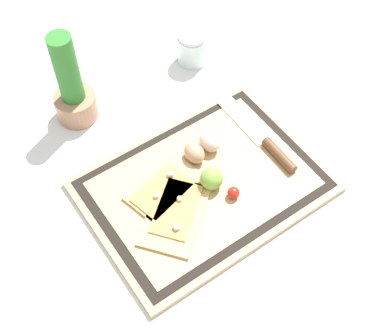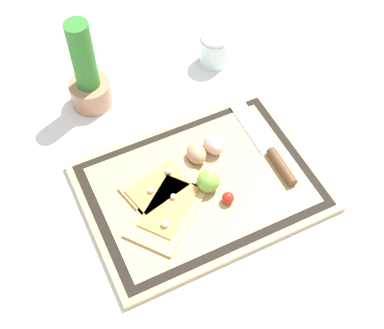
{
  "view_description": "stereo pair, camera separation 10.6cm",
  "coord_description": "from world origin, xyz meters",
  "px_view_note": "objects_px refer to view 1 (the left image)",
  "views": [
    {
      "loc": [
        -0.38,
        -0.51,
        0.99
      ],
      "look_at": [
        0.0,
        0.05,
        0.03
      ],
      "focal_mm": 50.0,
      "sensor_mm": 36.0,
      "label": 1
    },
    {
      "loc": [
        -0.29,
        -0.56,
        0.99
      ],
      "look_at": [
        0.0,
        0.05,
        0.03
      ],
      "focal_mm": 50.0,
      "sensor_mm": 36.0,
      "label": 2
    }
  ],
  "objects_px": {
    "lime": "(212,178)",
    "cherry_tomato_red": "(233,193)",
    "herb_pot": "(72,91)",
    "pizza_slice_near": "(175,214)",
    "pizza_slice_far": "(166,189)",
    "egg_brown": "(194,153)",
    "egg_pink": "(209,142)",
    "knife": "(269,145)",
    "sauce_jar": "(192,49)"
  },
  "relations": [
    {
      "from": "lime",
      "to": "cherry_tomato_red",
      "type": "height_order",
      "value": "lime"
    },
    {
      "from": "cherry_tomato_red",
      "to": "herb_pot",
      "type": "relative_size",
      "value": 0.11
    },
    {
      "from": "pizza_slice_near",
      "to": "pizza_slice_far",
      "type": "bearing_deg",
      "value": 74.87
    },
    {
      "from": "egg_brown",
      "to": "egg_pink",
      "type": "relative_size",
      "value": 1.0
    },
    {
      "from": "pizza_slice_near",
      "to": "knife",
      "type": "bearing_deg",
      "value": 5.73
    },
    {
      "from": "egg_brown",
      "to": "pizza_slice_far",
      "type": "bearing_deg",
      "value": -160.73
    },
    {
      "from": "egg_brown",
      "to": "sauce_jar",
      "type": "bearing_deg",
      "value": 55.89
    },
    {
      "from": "egg_brown",
      "to": "egg_pink",
      "type": "distance_m",
      "value": 0.05
    },
    {
      "from": "knife",
      "to": "lime",
      "type": "xyz_separation_m",
      "value": [
        -0.17,
        -0.01,
        0.02
      ]
    },
    {
      "from": "cherry_tomato_red",
      "to": "pizza_slice_far",
      "type": "bearing_deg",
      "value": 139.63
    },
    {
      "from": "egg_brown",
      "to": "herb_pot",
      "type": "bearing_deg",
      "value": 118.15
    },
    {
      "from": "pizza_slice_far",
      "to": "knife",
      "type": "relative_size",
      "value": 0.7
    },
    {
      "from": "knife",
      "to": "cherry_tomato_red",
      "type": "height_order",
      "value": "cherry_tomato_red"
    },
    {
      "from": "lime",
      "to": "knife",
      "type": "bearing_deg",
      "value": 3.07
    },
    {
      "from": "cherry_tomato_red",
      "to": "egg_pink",
      "type": "bearing_deg",
      "value": 75.68
    },
    {
      "from": "pizza_slice_near",
      "to": "egg_pink",
      "type": "xyz_separation_m",
      "value": [
        0.16,
        0.1,
        0.02
      ]
    },
    {
      "from": "lime",
      "to": "egg_pink",
      "type": "bearing_deg",
      "value": 56.62
    },
    {
      "from": "pizza_slice_near",
      "to": "knife",
      "type": "xyz_separation_m",
      "value": [
        0.27,
        0.03,
        0.0
      ]
    },
    {
      "from": "pizza_slice_near",
      "to": "lime",
      "type": "relative_size",
      "value": 4.14
    },
    {
      "from": "cherry_tomato_red",
      "to": "herb_pot",
      "type": "xyz_separation_m",
      "value": [
        -0.16,
        0.41,
        0.05
      ]
    },
    {
      "from": "pizza_slice_near",
      "to": "pizza_slice_far",
      "type": "height_order",
      "value": "same"
    },
    {
      "from": "egg_brown",
      "to": "sauce_jar",
      "type": "height_order",
      "value": "sauce_jar"
    },
    {
      "from": "pizza_slice_far",
      "to": "lime",
      "type": "relative_size",
      "value": 3.67
    },
    {
      "from": "herb_pot",
      "to": "pizza_slice_far",
      "type": "bearing_deg",
      "value": -81.08
    },
    {
      "from": "pizza_slice_far",
      "to": "knife",
      "type": "height_order",
      "value": "pizza_slice_far"
    },
    {
      "from": "cherry_tomato_red",
      "to": "sauce_jar",
      "type": "height_order",
      "value": "sauce_jar"
    },
    {
      "from": "pizza_slice_near",
      "to": "egg_brown",
      "type": "distance_m",
      "value": 0.15
    },
    {
      "from": "pizza_slice_far",
      "to": "herb_pot",
      "type": "relative_size",
      "value": 0.75
    },
    {
      "from": "knife",
      "to": "egg_brown",
      "type": "bearing_deg",
      "value": 156.03
    },
    {
      "from": "egg_brown",
      "to": "lime",
      "type": "relative_size",
      "value": 1.08
    },
    {
      "from": "knife",
      "to": "lime",
      "type": "relative_size",
      "value": 5.23
    },
    {
      "from": "pizza_slice_near",
      "to": "egg_brown",
      "type": "height_order",
      "value": "egg_brown"
    },
    {
      "from": "herb_pot",
      "to": "lime",
      "type": "bearing_deg",
      "value": -68.8
    },
    {
      "from": "lime",
      "to": "cherry_tomato_red",
      "type": "bearing_deg",
      "value": -66.78
    },
    {
      "from": "knife",
      "to": "herb_pot",
      "type": "distance_m",
      "value": 0.47
    },
    {
      "from": "egg_brown",
      "to": "sauce_jar",
      "type": "distance_m",
      "value": 0.33
    },
    {
      "from": "sauce_jar",
      "to": "herb_pot",
      "type": "bearing_deg",
      "value": 179.58
    },
    {
      "from": "pizza_slice_far",
      "to": "egg_pink",
      "type": "distance_m",
      "value": 0.15
    },
    {
      "from": "cherry_tomato_red",
      "to": "sauce_jar",
      "type": "bearing_deg",
      "value": 66.57
    },
    {
      "from": "pizza_slice_near",
      "to": "sauce_jar",
      "type": "xyz_separation_m",
      "value": [
        0.3,
        0.37,
        0.01
      ]
    },
    {
      "from": "pizza_slice_far",
      "to": "cherry_tomato_red",
      "type": "xyz_separation_m",
      "value": [
        0.11,
        -0.09,
        0.01
      ]
    },
    {
      "from": "lime",
      "to": "egg_brown",
      "type": "bearing_deg",
      "value": 82.59
    },
    {
      "from": "knife",
      "to": "sauce_jar",
      "type": "distance_m",
      "value": 0.35
    },
    {
      "from": "egg_brown",
      "to": "herb_pot",
      "type": "relative_size",
      "value": 0.22
    },
    {
      "from": "egg_pink",
      "to": "lime",
      "type": "bearing_deg",
      "value": -123.38
    },
    {
      "from": "cherry_tomato_red",
      "to": "herb_pot",
      "type": "height_order",
      "value": "herb_pot"
    },
    {
      "from": "knife",
      "to": "cherry_tomato_red",
      "type": "xyz_separation_m",
      "value": [
        -0.15,
        -0.06,
        0.0
      ]
    },
    {
      "from": "knife",
      "to": "egg_brown",
      "type": "height_order",
      "value": "egg_brown"
    },
    {
      "from": "lime",
      "to": "herb_pot",
      "type": "bearing_deg",
      "value": 111.2
    },
    {
      "from": "pizza_slice_far",
      "to": "sauce_jar",
      "type": "height_order",
      "value": "sauce_jar"
    }
  ]
}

